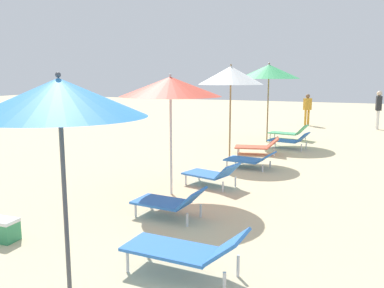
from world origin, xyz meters
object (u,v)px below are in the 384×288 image
(lounger_third_inland, at_px, (170,201))
(lounger_farthest_shoreside, at_px, (289,132))
(lounger_second_shoreside, at_px, (186,249))
(umbrella_fourth, at_px, (231,76))
(umbrella_third, at_px, (170,87))
(umbrella_farthest, at_px, (269,72))
(umbrella_second, at_px, (59,98))
(cooler_box, at_px, (1,229))
(person_walking_near, at_px, (307,107))
(person_walking_mid, at_px, (379,106))
(lounger_third_shoreside, at_px, (212,173))
(lounger_fourth_inland, at_px, (250,159))
(lounger_fourth_shoreside, at_px, (258,146))
(lounger_farthest_inland, at_px, (289,140))

(lounger_third_inland, relative_size, lounger_farthest_shoreside, 0.83)
(lounger_second_shoreside, xyz_separation_m, umbrella_fourth, (-1.78, 7.07, 2.10))
(umbrella_third, height_order, umbrella_farthest, umbrella_farthest)
(umbrella_second, xyz_separation_m, cooler_box, (-1.95, 0.78, -2.03))
(cooler_box, bearing_deg, person_walking_near, 82.56)
(umbrella_fourth, distance_m, cooler_box, 7.65)
(umbrella_farthest, relative_size, lounger_farthest_shoreside, 1.89)
(umbrella_third, height_order, person_walking_mid, umbrella_third)
(umbrella_second, distance_m, lounger_third_shoreside, 5.21)
(lounger_second_shoreside, distance_m, lounger_third_shoreside, 4.10)
(lounger_farthest_shoreside, distance_m, person_walking_mid, 5.68)
(lounger_second_shoreside, xyz_separation_m, lounger_fourth_inland, (-0.86, 6.03, -0.10))
(umbrella_third, xyz_separation_m, lounger_third_shoreside, (0.55, 0.91, -1.93))
(lounger_farthest_shoreside, bearing_deg, lounger_third_inland, 97.45)
(lounger_fourth_shoreside, bearing_deg, lounger_second_shoreside, 85.41)
(umbrella_third, height_order, umbrella_fourth, umbrella_fourth)
(lounger_fourth_shoreside, bearing_deg, lounger_third_inland, 77.67)
(umbrella_third, xyz_separation_m, umbrella_farthest, (0.28, 7.42, 0.37))
(lounger_second_shoreside, height_order, lounger_farthest_inland, lounger_second_shoreside)
(person_walking_near, relative_size, cooler_box, 2.96)
(umbrella_third, xyz_separation_m, umbrella_fourth, (-0.07, 4.05, 0.23))
(lounger_third_shoreside, relative_size, cooler_box, 2.53)
(umbrella_fourth, bearing_deg, lounger_farthest_inland, 59.19)
(umbrella_third, bearing_deg, lounger_third_inland, -64.37)
(umbrella_fourth, distance_m, lounger_fourth_inland, 2.61)
(umbrella_fourth, bearing_deg, umbrella_second, -84.60)
(umbrella_third, relative_size, person_walking_near, 1.59)
(umbrella_farthest, bearing_deg, lounger_farthest_shoreside, 57.95)
(lounger_third_inland, bearing_deg, person_walking_mid, -99.96)
(umbrella_farthest, distance_m, lounger_farthest_shoreside, 2.60)
(umbrella_fourth, xyz_separation_m, lounger_farthest_shoreside, (0.98, 4.37, -2.17))
(lounger_fourth_inland, relative_size, lounger_farthest_shoreside, 0.87)
(person_walking_mid, distance_m, cooler_box, 17.09)
(lounger_fourth_shoreside, distance_m, cooler_box, 8.31)
(lounger_fourth_shoreside, xyz_separation_m, umbrella_farthest, (-0.28, 2.46, 2.32))
(lounger_second_shoreside, relative_size, person_walking_near, 0.99)
(lounger_third_inland, xyz_separation_m, lounger_fourth_inland, (0.25, 4.28, -0.05))
(lounger_farthest_shoreside, bearing_deg, umbrella_fourth, 86.60)
(umbrella_second, bearing_deg, lounger_farthest_inland, 86.63)
(lounger_third_inland, bearing_deg, umbrella_fourth, -78.95)
(lounger_fourth_inland, height_order, lounger_farthest_inland, lounger_farthest_inland)
(lounger_fourth_shoreside, bearing_deg, lounger_farthest_inland, -130.88)
(umbrella_farthest, bearing_deg, umbrella_fourth, -95.89)
(lounger_second_shoreside, bearing_deg, person_walking_mid, -96.93)
(lounger_third_shoreside, relative_size, lounger_fourth_shoreside, 0.92)
(lounger_fourth_inland, height_order, person_walking_mid, person_walking_mid)
(lounger_fourth_shoreside, height_order, lounger_farthest_shoreside, lounger_farthest_shoreside)
(umbrella_second, bearing_deg, umbrella_farthest, 92.06)
(lounger_third_shoreside, distance_m, person_walking_mid, 12.67)
(lounger_farthest_shoreside, bearing_deg, lounger_fourth_shoreside, 93.42)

